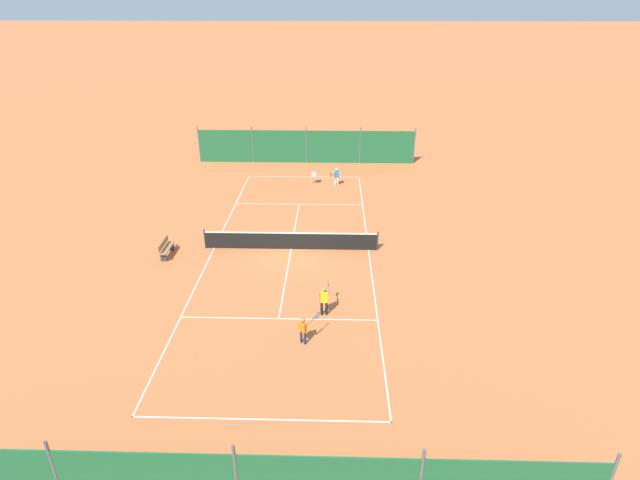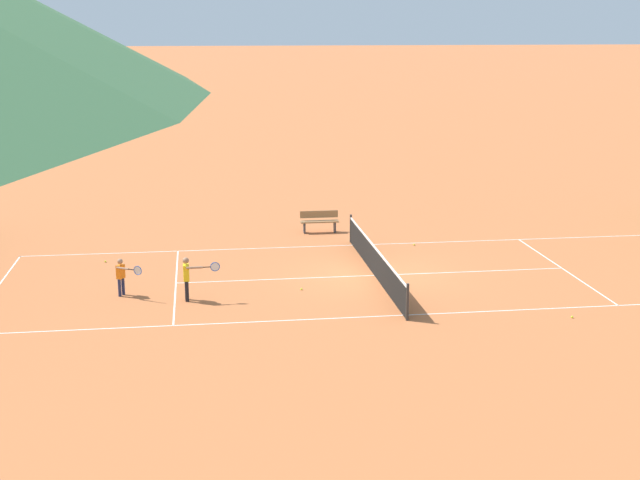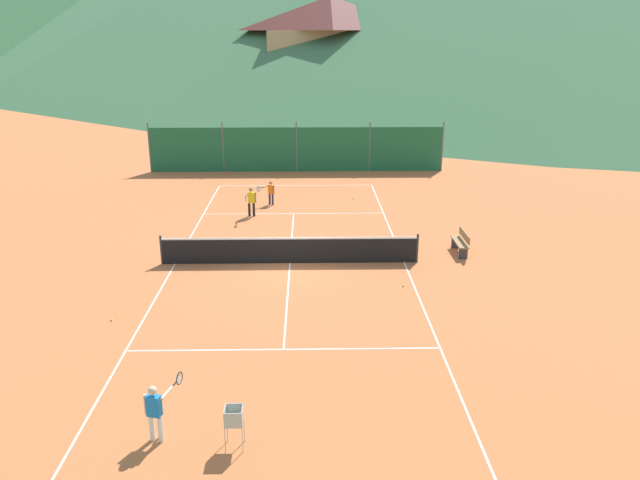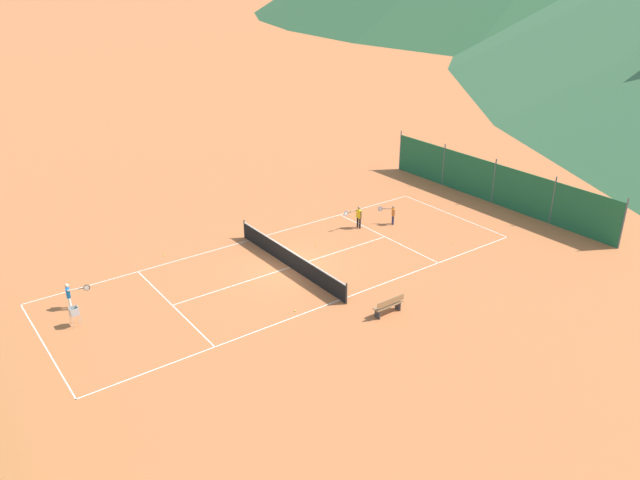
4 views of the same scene
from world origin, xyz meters
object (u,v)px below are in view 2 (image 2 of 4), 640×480
Objects in this scene: tennis_ball_near_corner at (414,245)px; courtside_bench at (319,221)px; tennis_ball_by_net_left at (105,261)px; tennis_ball_alley_right at (301,289)px; player_far_baseline at (122,274)px; tennis_net at (375,261)px; player_far_service at (188,276)px; tennis_ball_service_box at (572,317)px.

courtside_bench is (2.60, 3.17, 0.42)m from tennis_ball_near_corner.
tennis_ball_by_net_left is at bearing 113.67° from courtside_bench.
tennis_ball_alley_right is at bearing -123.57° from tennis_ball_by_net_left.
player_far_baseline is 11.32m from tennis_ball_near_corner.
tennis_ball_alley_right is at bearing 136.44° from tennis_ball_near_corner.
player_far_baseline reaches higher than tennis_net.
player_far_baseline is at bearing 98.17° from tennis_net.
tennis_ball_by_net_left is at bearing 56.43° from tennis_ball_alley_right.
player_far_baseline is 0.87× the size of player_far_service.
tennis_ball_service_box is 0.04× the size of courtside_bench.
player_far_service is 19.98× the size of tennis_ball_near_corner.
tennis_net is 2.90m from tennis_ball_alley_right.
tennis_ball_service_box is at bearing -107.05° from player_far_baseline.
player_far_service is 19.98× the size of tennis_ball_alley_right.
courtside_bench is (8.22, -5.05, -0.32)m from player_far_service.
tennis_net is at bearing -63.06° from tennis_ball_alley_right.
player_far_baseline is at bearing 72.95° from tennis_ball_service_box.
tennis_ball_near_corner is (5.62, -8.23, -0.73)m from player_far_service.
player_far_service is at bearing 124.33° from tennis_ball_near_corner.
player_far_baseline is 0.77× the size of courtside_bench.
tennis_ball_near_corner and tennis_ball_by_net_left have the same top height.
tennis_net is 6.12× the size of courtside_bench.
courtside_bench is (7.49, -7.02, -0.22)m from player_far_baseline.
player_far_service is (-1.88, 5.99, 0.27)m from tennis_net.
tennis_ball_near_corner is at bearing -64.41° from player_far_baseline.
tennis_ball_service_box is at bearing -120.33° from tennis_ball_by_net_left.
courtside_bench is at bearing 8.41° from tennis_net.
tennis_ball_by_net_left is at bearing 30.96° from player_far_service.
tennis_net reaches higher than tennis_ball_near_corner.
player_far_baseline is 17.46× the size of tennis_ball_by_net_left.
tennis_net is 139.09× the size of tennis_ball_alley_right.
tennis_net reaches higher than tennis_ball_service_box.
tennis_ball_near_corner is at bearing -30.87° from tennis_net.
player_far_baseline reaches higher than tennis_ball_near_corner.
tennis_net is 8.04m from player_far_baseline.
courtside_bench reaches higher than tennis_ball_service_box.
tennis_ball_near_corner is at bearing -129.37° from courtside_bench.
player_far_service is at bearing -149.04° from tennis_ball_by_net_left.
tennis_ball_by_net_left is at bearing 59.67° from tennis_ball_service_box.
player_far_baseline is at bearing -167.48° from tennis_ball_by_net_left.
player_far_baseline reaches higher than tennis_ball_alley_right.
player_far_service is 5.60m from tennis_ball_by_net_left.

